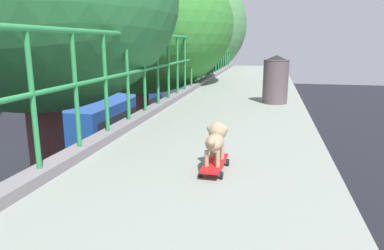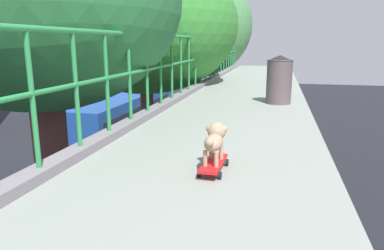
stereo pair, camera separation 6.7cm
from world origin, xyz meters
name	(u,v)px [view 2 (the right image)]	position (x,y,z in m)	size (l,w,h in m)	color
car_red_taxi_seventh	(123,189)	(-4.34, 12.63, 0.65)	(1.76, 3.90, 1.51)	red
city_bus	(125,116)	(-8.01, 21.36, 1.80)	(2.70, 11.97, 3.17)	navy
roadside_tree_mid	(38,7)	(-2.12, 5.06, 7.12)	(4.59, 4.59, 8.99)	#563031
roadside_tree_far	(145,27)	(-1.94, 9.34, 6.98)	(5.05, 5.05, 8.86)	brown
roadside_tree_farthest	(197,26)	(-2.24, 17.07, 7.30)	(5.26, 5.26, 9.77)	#4E3021
toy_skateboard	(214,164)	(1.13, 2.76, 5.55)	(0.22, 0.53, 0.09)	red
small_dog	(215,138)	(1.13, 2.79, 5.77)	(0.19, 0.43, 0.33)	#9D8467
litter_bin	(279,79)	(1.66, 6.55, 5.92)	(0.46, 0.46, 0.87)	#55464B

